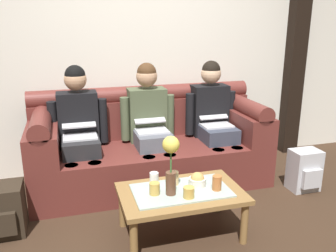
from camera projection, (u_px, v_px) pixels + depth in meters
The scene contains 17 objects.
ground_plane at pixel (186, 244), 2.69m from camera, with size 14.00×14.00×0.00m, color #382619.
back_wall_patterned at pixel (137, 37), 3.84m from camera, with size 6.00×0.12×2.90m, color silver.
timber_pillar at pixel (297, 35), 4.24m from camera, with size 0.20×0.20×2.90m, color black.
couch at pixel (150, 147), 3.66m from camera, with size 2.32×0.88×0.96m.
person_left at pixel (79, 126), 3.39m from camera, with size 0.56×0.67×1.22m.
person_middle at pixel (150, 120), 3.57m from camera, with size 0.56×0.67×1.22m.
person_right at pixel (213, 115), 3.76m from camera, with size 0.56×0.67×1.22m.
coffee_table at pixel (181, 196), 2.72m from camera, with size 0.94×0.59×0.38m.
flower_vase at pixel (171, 158), 2.56m from camera, with size 0.12×0.12×0.45m.
snack_bowl at pixel (197, 180), 2.77m from camera, with size 0.14×0.14×0.11m.
cup_near_left at pixel (217, 183), 2.69m from camera, with size 0.07×0.07×0.11m, color #B26633.
cup_near_right at pixel (154, 180), 2.73m from camera, with size 0.07×0.07×0.12m, color white.
cup_far_center at pixel (155, 189), 2.63m from camera, with size 0.08×0.08×0.09m, color gold.
cup_far_left at pixel (174, 178), 2.78m from camera, with size 0.08×0.08×0.11m, color #DBB77A.
cup_far_right at pixel (189, 192), 2.58m from camera, with size 0.08×0.08×0.08m, color gold.
backpack_left at pixel (3, 211), 2.77m from camera, with size 0.32×0.32×0.40m.
backpack_right at pixel (305, 171), 3.50m from camera, with size 0.28×0.25×0.41m.
Camera 1 is at (-0.78, -2.19, 1.62)m, focal length 38.10 mm.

